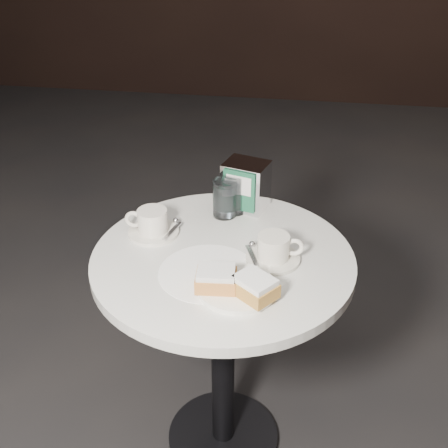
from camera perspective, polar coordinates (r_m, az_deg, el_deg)
ground at (r=2.01m, az=-0.09°, el=-21.01°), size 7.00×7.00×0.00m
cafe_table at (r=1.61m, az=-0.11°, el=-9.01°), size 0.70×0.70×0.74m
sugar_spill at (r=1.43m, az=-1.60°, el=-4.93°), size 0.30×0.30×0.00m
beignet_plate at (r=1.35m, az=1.24°, el=-6.20°), size 0.23×0.23×0.06m
coffee_cup_left at (r=1.58m, az=-7.29°, el=0.05°), size 0.15×0.15×0.07m
coffee_cup_right at (r=1.46m, az=5.08°, el=-2.64°), size 0.16×0.16×0.07m
water_glass_left at (r=1.64m, az=0.07°, el=2.59°), size 0.09×0.09×0.11m
water_glass_right at (r=1.66m, az=1.05°, el=3.16°), size 0.08×0.08×0.12m
napkin_dispenser at (r=1.68m, az=2.23°, el=3.95°), size 0.15×0.13×0.15m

